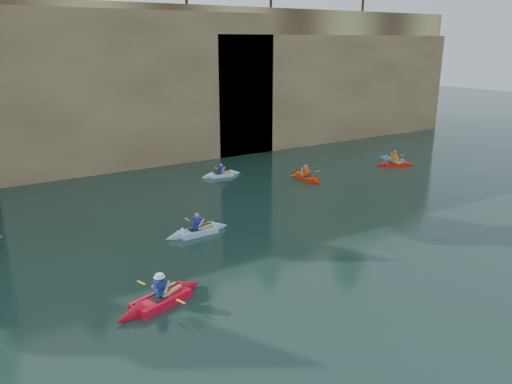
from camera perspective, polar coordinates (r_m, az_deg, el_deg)
ground at (r=18.30m, az=3.42°, el=-12.47°), size 160.00×160.00×0.00m
cliff at (r=43.98m, az=-20.47°, el=12.01°), size 70.00×16.00×12.00m
cliff_slab_center at (r=37.40m, az=-14.83°, el=11.35°), size 24.00×2.40×11.40m
cliff_slab_east at (r=47.56m, az=9.25°, el=11.81°), size 26.00×2.40×9.84m
sea_cave_center at (r=35.99m, az=-23.11°, el=3.73°), size 3.50×1.00×3.20m
sea_cave_east at (r=40.43m, az=-3.27°, el=7.31°), size 5.00×1.00×4.50m
main_kayaker at (r=18.40m, az=-10.84°, el=-11.92°), size 3.90×2.47×1.42m
kayaker_ltblue_near at (r=24.32m, az=-6.71°, el=-4.44°), size 3.39×2.60×1.33m
kayaker_red_far at (r=33.86m, az=5.66°, el=1.73°), size 2.45×3.40×1.24m
kayaker_ltblue_mid at (r=34.46m, az=-4.01°, el=2.02°), size 3.00×2.23×1.12m
kayaker_blue_east at (r=40.13m, az=15.51°, el=3.57°), size 2.20×3.15×1.10m
kayaker_extra_east at (r=38.72m, az=15.59°, el=3.09°), size 2.80×1.99×1.08m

